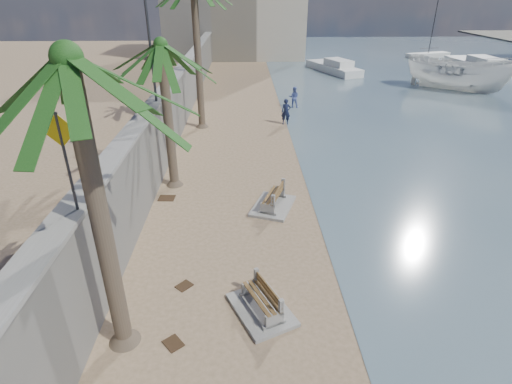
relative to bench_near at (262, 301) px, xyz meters
name	(u,v)px	position (x,y,z in m)	size (l,w,h in m)	color
ground_plane	(284,359)	(0.50, -1.71, -0.38)	(140.00, 140.00, 0.00)	#95795B
seawall	(181,99)	(-4.70, 18.29, 1.37)	(0.45, 70.00, 3.50)	gray
wall_cap	(178,71)	(-4.70, 18.29, 3.17)	(0.80, 70.00, 0.12)	gray
end_building	(234,0)	(-1.50, 50.29, 6.62)	(18.00, 12.00, 14.00)	#B7AA93
bench_near	(262,301)	(0.00, 0.00, 0.00)	(2.14, 2.45, 0.86)	gray
bench_far	(273,199)	(0.76, 6.18, 0.03)	(2.19, 2.61, 0.93)	gray
palm_front	(68,63)	(-3.69, -0.98, 6.77)	(5.00, 5.00, 8.16)	brown
palm_mid	(161,46)	(-3.79, 8.52, 5.92)	(5.00, 5.00, 7.27)	brown
pedestrian_sign	(64,149)	(-4.50, -0.21, 4.78)	(0.78, 0.07, 2.40)	#2D2D33
streetlight	(149,33)	(-4.60, 10.29, 6.27)	(0.28, 0.28, 5.12)	#2D2D33
person_a	(286,110)	(2.44, 17.94, 0.63)	(0.72, 0.49, 2.00)	#131935
person_b	(294,96)	(3.50, 22.35, 0.51)	(0.86, 0.66, 1.78)	#5364AD
boat_cruiser	(459,72)	(19.13, 27.83, 1.29)	(3.51, 3.61, 4.13)	silver
yacht_near	(477,66)	(26.98, 38.74, -0.03)	(10.09, 2.82, 1.50)	silver
yacht_far	(333,69)	(9.67, 37.21, -0.03)	(8.37, 2.34, 1.50)	silver
sailboat_west	(428,55)	(24.79, 47.42, -0.02)	(6.37, 3.35, 10.59)	silver
debris_b	(173,343)	(-2.39, -1.13, -0.36)	(0.51, 0.41, 0.03)	#382616
debris_c	(167,198)	(-3.95, 7.14, -0.36)	(0.71, 0.57, 0.03)	#382616
debris_d	(184,286)	(-2.40, 1.17, -0.36)	(0.48, 0.38, 0.03)	#382616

